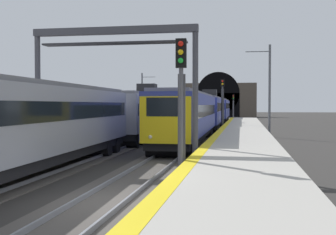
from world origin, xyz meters
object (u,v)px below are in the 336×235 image
object	(u,v)px
train_main_approaching	(210,111)
catenary_mast_far	(142,98)
train_adjacent_platform	(111,116)
overhead_signal_gantry	(114,61)
railway_signal_mid	(222,102)
railway_signal_near	(181,97)
catenary_mast_near	(269,90)
railway_signal_far	(233,104)

from	to	relation	value
train_main_approaching	catenary_mast_far	xyz separation A→B (m)	(10.35, 10.72, 1.69)
train_adjacent_platform	overhead_signal_gantry	bearing A→B (deg)	17.19
railway_signal_mid	railway_signal_near	bearing A→B (deg)	0.00
overhead_signal_gantry	catenary_mast_far	size ratio (longest dim) A/B	1.10
railway_signal_mid	catenary_mast_far	size ratio (longest dim) A/B	0.73
railway_signal_near	overhead_signal_gantry	bearing A→B (deg)	-140.79
railway_signal_mid	catenary_mast_near	distance (m)	6.82
railway_signal_mid	catenary_mast_far	bearing A→B (deg)	-143.48
train_main_approaching	railway_signal_near	size ratio (longest dim) A/B	11.14
railway_signal_far	railway_signal_near	bearing A→B (deg)	0.00
railway_signal_near	railway_signal_mid	world-z (taller)	railway_signal_mid
catenary_mast_near	overhead_signal_gantry	bearing A→B (deg)	156.36
railway_signal_near	railway_signal_far	xyz separation A→B (m)	(72.69, 0.00, -0.20)
train_main_approaching	train_adjacent_platform	world-z (taller)	train_adjacent_platform
train_adjacent_platform	railway_signal_far	world-z (taller)	railway_signal_far
railway_signal_near	overhead_signal_gantry	distance (m)	6.71
train_main_approaching	catenary_mast_far	distance (m)	15.00
catenary_mast_far	railway_signal_near	bearing A→B (deg)	-164.86
overhead_signal_gantry	railway_signal_far	bearing A→B (deg)	-3.44
train_main_approaching	catenary_mast_near	xyz separation A→B (m)	(-11.70, -6.28, 2.07)
railway_signal_near	catenary_mast_far	size ratio (longest dim) A/B	0.70
train_adjacent_platform	catenary_mast_far	xyz separation A→B (m)	(34.89, 6.28, 1.67)
overhead_signal_gantry	catenary_mast_near	xyz separation A→B (m)	(19.41, -8.50, -0.82)
train_adjacent_platform	catenary_mast_far	world-z (taller)	catenary_mast_far
train_main_approaching	catenary_mast_far	size ratio (longest dim) A/B	7.83
catenary_mast_near	catenary_mast_far	xyz separation A→B (m)	(22.06, 16.99, -0.38)
railway_signal_near	catenary_mast_near	world-z (taller)	catenary_mast_near
train_main_approaching	overhead_signal_gantry	size ratio (longest dim) A/B	7.14
catenary_mast_far	train_adjacent_platform	bearing A→B (deg)	-169.79
catenary_mast_far	overhead_signal_gantry	bearing A→B (deg)	-168.42
catenary_mast_far	railway_signal_mid	bearing A→B (deg)	-143.48
railway_signal_far	catenary_mast_far	size ratio (longest dim) A/B	0.66
train_adjacent_platform	railway_signal_far	bearing A→B (deg)	172.70
train_adjacent_platform	railway_signal_mid	bearing A→B (deg)	159.23
railway_signal_near	catenary_mast_far	xyz separation A→B (m)	(46.46, 12.57, 0.68)
railway_signal_near	railway_signal_mid	bearing A→B (deg)	-180.00
railway_signal_far	catenary_mast_near	bearing A→B (deg)	5.23
train_main_approaching	catenary_mast_far	bearing A→B (deg)	-134.49
railway_signal_near	railway_signal_mid	size ratio (longest dim) A/B	0.96
railway_signal_near	train_main_approaching	bearing A→B (deg)	-177.06
railway_signal_near	railway_signal_far	world-z (taller)	railway_signal_near
railway_signal_far	overhead_signal_gantry	distance (m)	67.85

